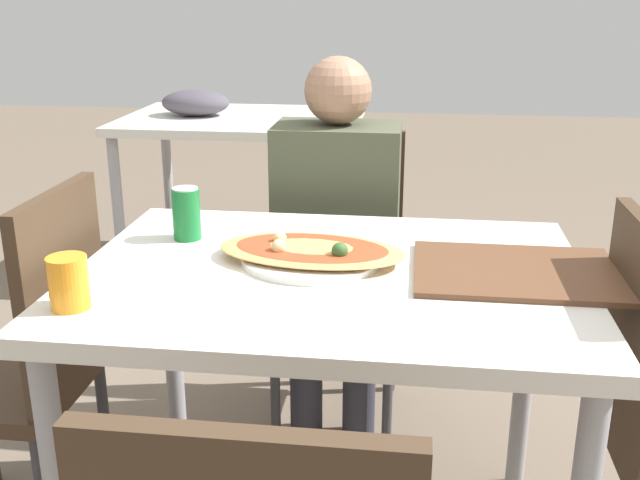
% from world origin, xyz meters
% --- Properties ---
extents(dining_table, '(1.08, 0.81, 0.75)m').
position_xyz_m(dining_table, '(0.00, 0.00, 0.67)').
color(dining_table, silver).
rests_on(dining_table, ground_plane).
extents(chair_far_seated, '(0.40, 0.40, 0.90)m').
position_xyz_m(chair_far_seated, '(-0.05, 0.74, 0.50)').
color(chair_far_seated, '#3F2D1E').
rests_on(chair_far_seated, ground_plane).
extents(chair_side_left, '(0.40, 0.40, 0.90)m').
position_xyz_m(chair_side_left, '(-0.72, 0.01, 0.50)').
color(chair_side_left, '#3F2D1E').
rests_on(chair_side_left, ground_plane).
extents(person_seated, '(0.36, 0.27, 1.15)m').
position_xyz_m(person_seated, '(-0.05, 0.62, 0.67)').
color(person_seated, '#2D2D38').
rests_on(person_seated, ground_plane).
extents(pizza_main, '(0.44, 0.31, 0.06)m').
position_xyz_m(pizza_main, '(-0.05, 0.05, 0.77)').
color(pizza_main, white).
rests_on(pizza_main, dining_table).
extents(soda_can, '(0.07, 0.07, 0.12)m').
position_xyz_m(soda_can, '(-0.36, 0.16, 0.82)').
color(soda_can, '#197233').
rests_on(soda_can, dining_table).
extents(drink_glass, '(0.07, 0.07, 0.10)m').
position_xyz_m(drink_glass, '(-0.46, -0.26, 0.80)').
color(drink_glass, orange).
rests_on(drink_glass, dining_table).
extents(serving_tray, '(0.42, 0.32, 0.01)m').
position_xyz_m(serving_tray, '(0.39, 0.02, 0.76)').
color(serving_tray, brown).
rests_on(serving_tray, dining_table).
extents(background_table, '(1.10, 0.80, 0.87)m').
position_xyz_m(background_table, '(-0.68, 1.96, 0.70)').
color(background_table, silver).
rests_on(background_table, ground_plane).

